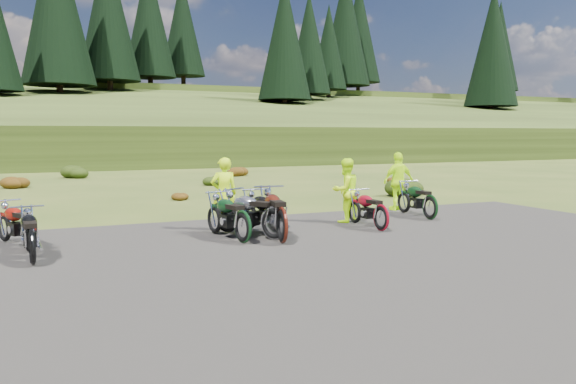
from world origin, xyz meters
name	(u,v)px	position (x,y,z in m)	size (l,w,h in m)	color
ground	(285,243)	(0.00, 0.00, 0.00)	(300.00, 300.00, 0.00)	#394C19
gravel_pad	(326,262)	(0.00, -2.00, 0.00)	(20.00, 12.00, 0.04)	black
hill_slope	(96,158)	(0.00, 50.00, 0.00)	(300.00, 46.00, 3.00)	#2B3A13
hill_plateau	(70,146)	(0.00, 110.00, 0.00)	(300.00, 90.00, 9.17)	#2B3A13
conifer_22	(56,1)	(-3.00, 56.00, 16.77)	(7.92, 7.92, 20.00)	black
conifer_23	(108,11)	(3.00, 62.00, 17.47)	(7.48, 7.48, 19.00)	black
conifer_24	(149,18)	(9.00, 68.00, 18.16)	(7.04, 7.04, 18.00)	black
conifer_25	(182,25)	(15.00, 74.00, 18.66)	(6.60, 6.60, 17.00)	black
conifer_26	(285,38)	(21.00, 49.00, 13.37)	(6.16, 6.16, 16.00)	black
conifer_27	(309,43)	(27.00, 55.00, 14.06)	(5.72, 5.72, 15.00)	black
conifer_28	(329,47)	(33.00, 61.00, 14.76)	(5.28, 5.28, 14.00)	black
conifer_29	(345,27)	(39.00, 67.00, 18.97)	(7.92, 7.92, 20.00)	black
conifer_30	(359,32)	(45.00, 73.00, 19.66)	(7.48, 7.48, 19.00)	black
conifer_31	(493,46)	(51.00, 48.00, 14.18)	(7.04, 7.04, 18.00)	black
conifer_32	(494,50)	(57.00, 54.00, 14.87)	(6.60, 6.60, 17.00)	black
conifer_33	(496,53)	(63.00, 60.00, 15.56)	(6.16, 6.16, 16.00)	black
conifer_34	(497,55)	(69.00, 66.00, 16.26)	(5.72, 5.72, 15.00)	black
conifer_35	(498,57)	(75.00, 72.00, 16.95)	(5.28, 5.28, 14.00)	black
conifer_36	(499,46)	(81.00, 78.00, 20.16)	(7.92, 7.92, 20.00)	black
shrub_2	(15,180)	(-6.20, 16.60, 0.38)	(1.30, 1.30, 0.77)	#5D250B
shrub_3	(76,170)	(-3.30, 21.90, 0.46)	(1.56, 1.56, 0.92)	black
shrub_4	(178,194)	(-0.40, 9.20, 0.23)	(0.77, 0.77, 0.45)	#5D250B
shrub_5	(214,179)	(2.50, 14.50, 0.31)	(1.03, 1.03, 0.61)	black
shrub_6	(236,170)	(5.40, 19.80, 0.38)	(1.30, 1.30, 0.77)	#5D250B
shrub_7	(405,184)	(8.30, 7.10, 0.46)	(1.56, 1.56, 0.92)	black
shrub_8	(391,178)	(11.20, 12.40, 0.23)	(0.77, 0.77, 0.45)	#5D250B
motorcycle_0	(33,267)	(-5.21, -0.19, 0.00)	(1.95, 0.65, 1.02)	black
motorcycle_1	(30,251)	(-5.29, 1.34, 0.00)	(1.93, 0.64, 1.01)	maroon
motorcycle_2	(243,244)	(-0.92, 0.26, 0.00)	(2.10, 0.70, 1.10)	black
motorcycle_3	(274,241)	(-0.14, 0.31, 0.00)	(2.21, 0.74, 1.16)	#9C9CA0
motorcycle_4	(282,245)	(-0.12, -0.11, 0.00)	(2.31, 0.77, 1.21)	#42130B
motorcycle_5	(278,239)	(0.05, 0.52, 0.00)	(2.09, 0.70, 1.10)	black
motorcycle_6	(381,232)	(2.80, 0.37, 0.00)	(1.91, 0.64, 1.00)	maroon
motorcycle_7	(430,221)	(5.11, 1.40, 0.00)	(2.02, 0.67, 1.06)	black
person_middle	(224,195)	(-0.77, 2.15, 0.93)	(0.68, 0.44, 1.85)	#C8FC0D
person_right_a	(346,191)	(2.68, 1.99, 0.88)	(0.86, 0.67, 1.77)	#C8FC0D
person_right_b	(398,182)	(5.44, 3.46, 0.93)	(1.09, 0.45, 1.86)	#C8FC0D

